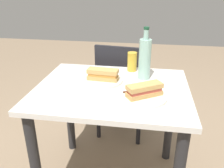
{
  "coord_description": "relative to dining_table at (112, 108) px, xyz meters",
  "views": [
    {
      "loc": [
        0.2,
        -1.27,
        1.32
      ],
      "look_at": [
        0.0,
        0.0,
        0.75
      ],
      "focal_mm": 38.1,
      "sensor_mm": 36.0,
      "label": 1
    }
  ],
  "objects": [
    {
      "name": "knife_far",
      "position": [
        0.15,
        -0.07,
        0.16
      ],
      "size": [
        0.17,
        0.07,
        0.01
      ],
      "color": "silver",
      "rests_on": "plate_far"
    },
    {
      "name": "baguette_sandwich_far",
      "position": [
        0.19,
        -0.12,
        0.19
      ],
      "size": [
        0.2,
        0.16,
        0.07
      ],
      "color": "tan",
      "rests_on": "plate_far"
    },
    {
      "name": "beer_glass",
      "position": [
        0.09,
        0.3,
        0.2
      ],
      "size": [
        0.07,
        0.07,
        0.13
      ],
      "primitive_type": "cylinder",
      "color": "gold",
      "rests_on": "dining_table"
    },
    {
      "name": "knife_near",
      "position": [
        -0.08,
        0.13,
        0.16
      ],
      "size": [
        0.18,
        0.05,
        0.01
      ],
      "color": "silver",
      "rests_on": "plate_near"
    },
    {
      "name": "dining_table",
      "position": [
        0.0,
        0.0,
        0.0
      ],
      "size": [
        0.9,
        0.73,
        0.73
      ],
      "color": "silver",
      "rests_on": "ground"
    },
    {
      "name": "chair_far",
      "position": [
        -0.01,
        0.56,
        -0.1
      ],
      "size": [
        0.44,
        0.44,
        0.86
      ],
      "color": "black",
      "rests_on": "ground"
    },
    {
      "name": "baguette_sandwich_near",
      "position": [
        -0.07,
        0.07,
        0.19
      ],
      "size": [
        0.19,
        0.08,
        0.07
      ],
      "color": "tan",
      "rests_on": "plate_near"
    },
    {
      "name": "plate_near",
      "position": [
        -0.07,
        0.07,
        0.15
      ],
      "size": [
        0.24,
        0.24,
        0.01
      ],
      "primitive_type": "cylinder",
      "color": "silver",
      "rests_on": "dining_table"
    },
    {
      "name": "water_bottle",
      "position": [
        0.18,
        0.17,
        0.27
      ],
      "size": [
        0.08,
        0.08,
        0.33
      ],
      "color": "#99C6B7",
      "rests_on": "dining_table"
    },
    {
      "name": "plate_far",
      "position": [
        0.19,
        -0.12,
        0.15
      ],
      "size": [
        0.24,
        0.24,
        0.01
      ],
      "primitive_type": "cylinder",
      "color": "silver",
      "rests_on": "dining_table"
    }
  ]
}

